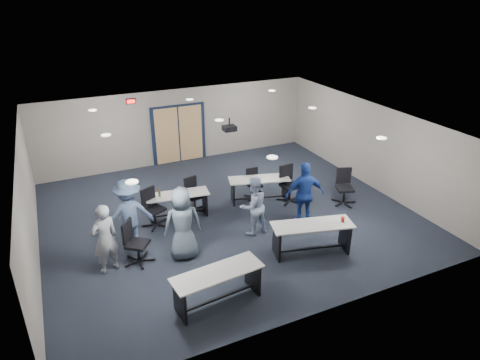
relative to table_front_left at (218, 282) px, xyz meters
name	(u,v)px	position (x,y,z in m)	size (l,w,h in m)	color
floor	(228,214)	(1.66, 3.36, -0.53)	(10.00, 10.00, 0.00)	black
back_wall	(178,126)	(1.66, 7.86, 0.82)	(10.00, 0.04, 2.70)	gray
front_wall	(321,258)	(1.66, -1.14, 0.82)	(10.00, 0.04, 2.70)	gray
left_wall	(28,208)	(-3.34, 3.36, 0.82)	(0.04, 9.00, 2.70)	gray
right_wall	(371,145)	(6.66, 3.36, 0.82)	(0.04, 9.00, 2.70)	gray
ceiling	(226,124)	(1.66, 3.36, 2.17)	(10.00, 9.00, 0.04)	silver
double_door	(179,134)	(1.66, 7.82, 0.52)	(2.00, 0.07, 2.20)	black
exit_sign	(131,101)	(0.06, 7.80, 1.92)	(0.32, 0.07, 0.18)	black
ceiling_projector	(229,128)	(1.96, 3.86, 1.88)	(0.35, 0.32, 0.37)	black
ceiling_can_lights	(223,123)	(1.66, 3.61, 2.14)	(6.24, 5.74, 0.02)	white
table_front_left	(218,282)	(0.00, 0.00, 0.00)	(1.95, 0.82, 0.77)	#ADAAA3
table_front_right	(312,233)	(2.77, 0.74, 0.02)	(2.06, 1.12, 0.93)	#ADAAA3
table_back_left	(177,201)	(0.33, 3.84, -0.03)	(1.81, 0.80, 0.97)	#ADAAA3
table_back_right	(259,185)	(2.87, 3.75, -0.02)	(1.91, 1.07, 0.74)	#ADAAA3
chair_back_a	(154,208)	(-0.38, 3.61, 0.01)	(0.68, 0.68, 1.08)	black
chair_back_b	(194,195)	(0.90, 4.01, -0.03)	(0.62, 0.62, 0.98)	black
chair_back_c	(254,184)	(2.84, 4.00, -0.07)	(0.58, 0.58, 0.92)	black
chair_back_d	(290,184)	(3.70, 3.33, 0.03)	(0.70, 0.70, 1.12)	black
chair_loose_left	(137,242)	(-1.17, 2.12, 0.01)	(0.68, 0.68, 1.08)	black
chair_loose_right	(345,187)	(5.10, 2.51, 0.01)	(0.68, 0.68, 1.08)	black
person_gray	(105,239)	(-1.87, 2.08, 0.33)	(0.62, 0.41, 1.70)	#8E949B
person_plaid	(183,224)	(-0.11, 1.89, 0.39)	(0.89, 0.58, 1.83)	slate
person_lightblue	(253,206)	(1.88, 2.17, 0.28)	(0.78, 0.61, 1.61)	#9BAECD
person_navy	(305,195)	(3.32, 1.98, 0.39)	(1.07, 0.45, 1.83)	navy
person_back	(129,214)	(-1.17, 2.88, 0.39)	(1.18, 0.68, 1.83)	#485D81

